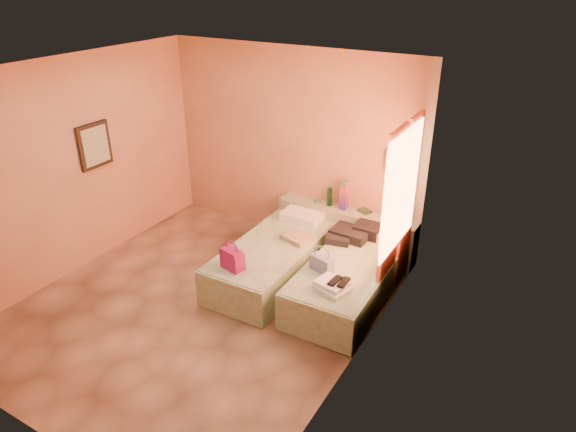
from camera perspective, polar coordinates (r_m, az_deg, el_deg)
name	(u,v)px	position (r m, az deg, el deg)	size (l,w,h in m)	color
ground	(201,304)	(6.50, -9.59, -9.64)	(4.50, 4.50, 0.00)	tan
room_walls	(235,156)	(5.94, -5.89, 6.60)	(4.02, 4.51, 2.81)	tan
headboard_ledge	(346,231)	(7.42, 6.42, -1.61)	(2.05, 0.30, 0.65)	#B0BB99
bed_left	(272,261)	(6.79, -1.76, -5.00)	(0.90, 2.00, 0.50)	#B8D7AD
bed_right	(349,280)	(6.44, 6.79, -7.10)	(0.90, 2.00, 0.50)	#B8D7AD
water_bottle	(330,197)	(7.34, 4.65, 2.15)	(0.07, 0.07, 0.27)	#153B23
rainbow_box	(344,195)	(7.21, 6.28, 2.32)	(0.09, 0.09, 0.43)	#9F135D
small_dish	(317,201)	(7.47, 3.27, 1.62)	(0.11, 0.11, 0.03)	#457F66
green_book	(365,211)	(7.24, 8.52, 0.56)	(0.18, 0.13, 0.03)	#26482E
flower_vase	(403,212)	(7.03, 12.64, 0.41)	(0.21, 0.21, 0.27)	white
magenta_handbag	(232,259)	(6.13, -6.19, -4.74)	(0.28, 0.16, 0.26)	#9F135D
khaki_garment	(298,238)	(6.76, 1.07, -2.40)	(0.37, 0.30, 0.06)	tan
clothes_pile	(353,233)	(6.82, 7.29, -1.91)	(0.53, 0.53, 0.16)	black
blue_handbag	(322,263)	(6.09, 3.77, -5.29)	(0.29, 0.12, 0.19)	#3C5792
towel_stack	(333,286)	(5.78, 4.97, -7.81)	(0.35, 0.30, 0.10)	white
sandal_pair	(339,282)	(5.75, 5.69, -7.29)	(0.16, 0.22, 0.02)	black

